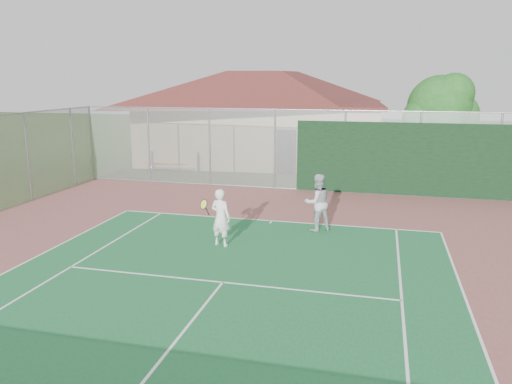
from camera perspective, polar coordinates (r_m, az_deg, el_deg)
back_fence at (r=21.44m, az=10.32°, el=4.27°), size 20.08×0.11×3.53m
side_fence_left at (r=21.67m, az=-24.60°, el=3.62°), size 0.08×9.00×3.50m
clubhouse at (r=29.99m, az=0.92°, el=9.68°), size 14.97×10.50×6.21m
bleachers at (r=27.55m, az=-9.08°, el=3.78°), size 2.97×2.02×1.02m
tree at (r=26.07m, az=20.40°, el=8.84°), size 3.64×3.45×5.07m
player_white_front at (r=14.43m, az=-4.10°, el=-2.95°), size 0.95×0.77×1.69m
player_grey_back at (r=15.95m, az=7.02°, el=-1.26°), size 1.13×1.07×1.83m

